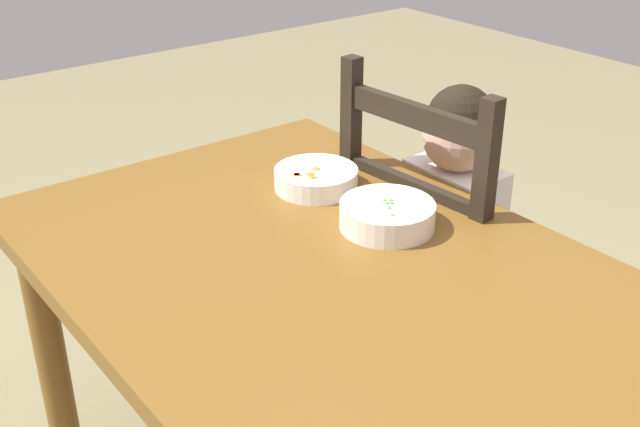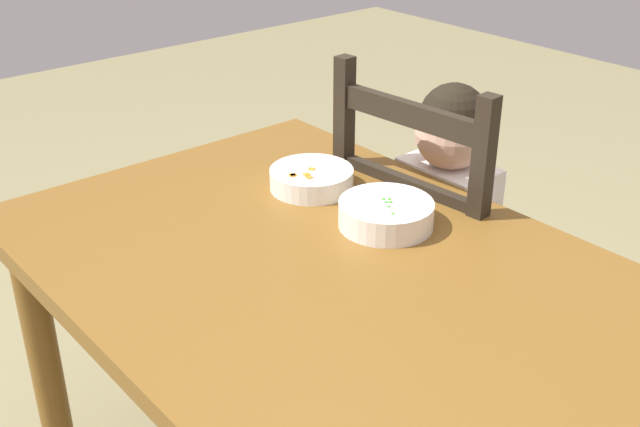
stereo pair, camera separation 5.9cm
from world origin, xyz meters
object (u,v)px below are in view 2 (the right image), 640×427
object	(u,v)px
spoon	(348,193)
dining_table	(320,310)
bowl_of_peas	(386,213)
bowl_of_carrots	(312,178)
dining_chair	(435,276)
child_figure	(438,218)

from	to	relation	value
spoon	dining_table	bearing A→B (deg)	-52.27
dining_table	spoon	size ratio (longest dim) A/B	10.64
bowl_of_peas	bowl_of_carrots	world-z (taller)	bowl_of_peas
bowl_of_peas	spoon	bearing A→B (deg)	166.57
dining_chair	bowl_of_peas	xyz separation A→B (m)	(0.11, -0.29, 0.31)
dining_chair	spoon	distance (m)	0.39
dining_chair	spoon	bearing A→B (deg)	-99.47
child_figure	bowl_of_carrots	size ratio (longest dim) A/B	5.20
dining_chair	bowl_of_peas	world-z (taller)	dining_chair
child_figure	bowl_of_peas	distance (m)	0.35
dining_chair	child_figure	xyz separation A→B (m)	(-0.00, -0.00, 0.16)
bowl_of_peas	bowl_of_carrots	xyz separation A→B (m)	(-0.23, -0.00, -0.00)
child_figure	bowl_of_carrots	bearing A→B (deg)	-111.52
dining_table	dining_chair	size ratio (longest dim) A/B	1.23
bowl_of_carrots	bowl_of_peas	bearing A→B (deg)	0.04
bowl_of_peas	bowl_of_carrots	bearing A→B (deg)	-179.96
dining_chair	bowl_of_carrots	xyz separation A→B (m)	(-0.12, -0.29, 0.31)
dining_table	spoon	bearing A→B (deg)	127.73
dining_table	child_figure	world-z (taller)	child_figure
dining_chair	spoon	size ratio (longest dim) A/B	8.68
bowl_of_peas	spoon	size ratio (longest dim) A/B	1.63
child_figure	bowl_of_peas	world-z (taller)	child_figure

